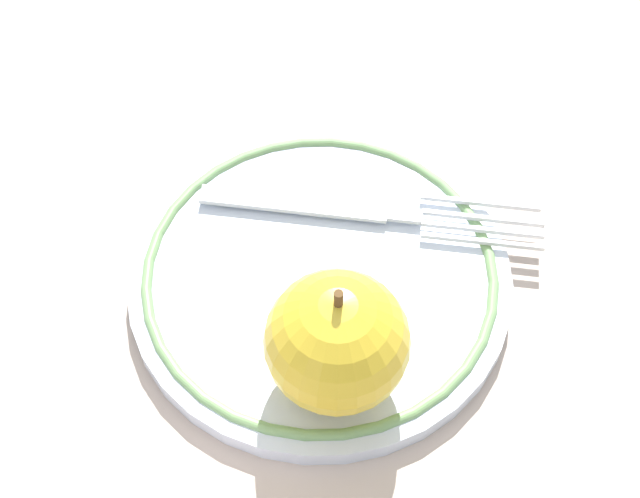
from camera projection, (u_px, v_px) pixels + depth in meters
name	position (u px, v px, depth m)	size (l,w,h in m)	color
ground_plane	(309.00, 300.00, 0.49)	(2.00, 2.00, 0.00)	#B7A496
plate	(320.00, 277.00, 0.49)	(0.21, 0.21, 0.02)	silver
apple_red_whole	(337.00, 342.00, 0.42)	(0.07, 0.07, 0.08)	gold
fork	(360.00, 211.00, 0.50)	(0.13, 0.17, 0.00)	silver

